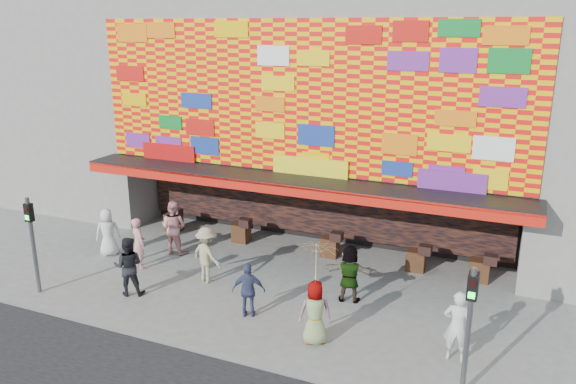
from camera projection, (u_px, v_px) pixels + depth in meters
name	position (u px, v px, depth m)	size (l,w,h in m)	color
ground	(244.00, 309.00, 16.03)	(90.00, 90.00, 0.00)	slate
shop_building	(338.00, 94.00, 21.74)	(15.20, 9.40, 10.00)	gray
neighbor_left	(74.00, 65.00, 26.29)	(11.00, 8.00, 12.00)	gray
signal_left	(32.00, 235.00, 16.53)	(0.22, 0.20, 3.00)	#59595B
signal_right	(469.00, 317.00, 11.83)	(0.22, 0.20, 3.00)	#59595B
ped_a	(108.00, 232.00, 19.58)	(0.83, 0.54, 1.69)	silver
ped_b	(138.00, 243.00, 18.54)	(0.64, 0.42, 1.74)	#D58A8C
ped_c	(128.00, 266.00, 16.67)	(0.88, 0.69, 1.82)	black
ped_d	(207.00, 255.00, 17.52)	(1.16, 0.67, 1.79)	tan
ped_e	(249.00, 290.00, 15.42)	(0.92, 0.38, 1.57)	#3A4065
ped_f	(350.00, 274.00, 16.27)	(1.60, 0.51, 1.73)	gray
ped_g	(315.00, 313.00, 14.10)	(0.83, 0.54, 1.69)	gray
ped_h	(457.00, 326.00, 13.36)	(0.66, 0.43, 1.80)	silver
ped_i	(174.00, 227.00, 19.73)	(0.94, 0.73, 1.93)	pink
parasol	(316.00, 263.00, 13.71)	(1.31, 1.33, 1.98)	beige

